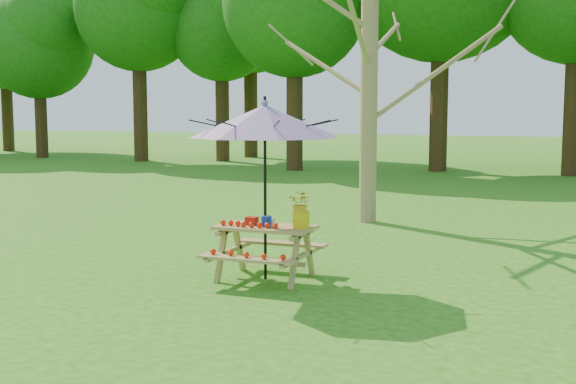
% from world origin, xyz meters
% --- Properties ---
extents(picnic_table, '(1.20, 1.32, 0.67)m').
position_xyz_m(picnic_table, '(3.06, 4.65, 0.33)').
color(picnic_table, olive).
rests_on(picnic_table, ground).
extents(patio_umbrella, '(2.20, 2.20, 2.25)m').
position_xyz_m(patio_umbrella, '(3.06, 4.65, 1.95)').
color(patio_umbrella, black).
rests_on(patio_umbrella, ground).
extents(produce_bins, '(0.37, 0.39, 0.13)m').
position_xyz_m(produce_bins, '(3.01, 4.68, 0.72)').
color(produce_bins, '#B61B0E').
rests_on(produce_bins, picnic_table).
extents(tomatoes_row, '(0.77, 0.13, 0.07)m').
position_xyz_m(tomatoes_row, '(2.91, 4.47, 0.71)').
color(tomatoes_row, red).
rests_on(tomatoes_row, picnic_table).
extents(flower_bucket, '(0.32, 0.30, 0.45)m').
position_xyz_m(flower_bucket, '(3.53, 4.66, 0.91)').
color(flower_bucket, yellow).
rests_on(flower_bucket, picnic_table).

